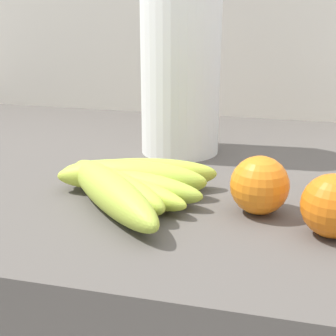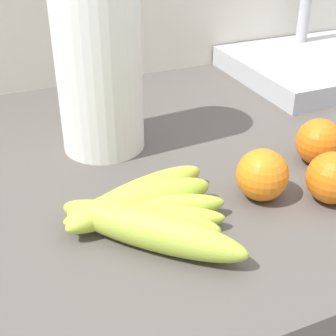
{
  "view_description": "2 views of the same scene",
  "coord_description": "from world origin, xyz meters",
  "px_view_note": "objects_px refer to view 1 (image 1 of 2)",
  "views": [
    {
      "loc": [
        -0.06,
        -0.66,
        1.12
      ],
      "look_at": [
        -0.2,
        -0.13,
        0.93
      ],
      "focal_mm": 53.23,
      "sensor_mm": 36.0,
      "label": 1
    },
    {
      "loc": [
        -0.4,
        -0.57,
        1.24
      ],
      "look_at": [
        -0.2,
        -0.11,
        0.95
      ],
      "focal_mm": 52.95,
      "sensor_mm": 36.0,
      "label": 2
    }
  ],
  "objects_px": {
    "paper_towel_roll": "(181,57)",
    "banana_bunch": "(125,184)",
    "orange_center": "(333,206)",
    "orange_right": "(260,185)"
  },
  "relations": [
    {
      "from": "paper_towel_roll",
      "to": "banana_bunch",
      "type": "bearing_deg",
      "value": -94.78
    },
    {
      "from": "banana_bunch",
      "to": "orange_center",
      "type": "distance_m",
      "value": 0.23
    },
    {
      "from": "orange_right",
      "to": "orange_center",
      "type": "height_order",
      "value": "same"
    },
    {
      "from": "banana_bunch",
      "to": "orange_right",
      "type": "bearing_deg",
      "value": 0.45
    },
    {
      "from": "banana_bunch",
      "to": "orange_center",
      "type": "xyz_separation_m",
      "value": [
        0.23,
        -0.04,
        0.01
      ]
    },
    {
      "from": "banana_bunch",
      "to": "orange_center",
      "type": "relative_size",
      "value": 3.22
    },
    {
      "from": "orange_center",
      "to": "paper_towel_roll",
      "type": "distance_m",
      "value": 0.35
    },
    {
      "from": "banana_bunch",
      "to": "paper_towel_roll",
      "type": "bearing_deg",
      "value": 85.22
    },
    {
      "from": "banana_bunch",
      "to": "orange_center",
      "type": "height_order",
      "value": "orange_center"
    },
    {
      "from": "paper_towel_roll",
      "to": "orange_center",
      "type": "bearing_deg",
      "value": -49.39
    }
  ]
}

